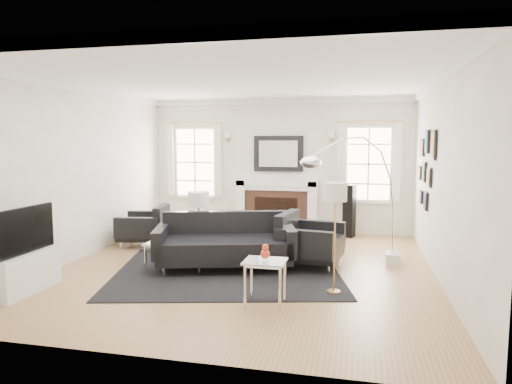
% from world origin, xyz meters
% --- Properties ---
extents(floor, '(6.00, 6.00, 0.00)m').
position_xyz_m(floor, '(0.00, 0.00, 0.00)').
color(floor, olive).
rests_on(floor, ground).
extents(back_wall, '(5.50, 0.04, 2.80)m').
position_xyz_m(back_wall, '(0.00, 3.00, 1.40)').
color(back_wall, white).
rests_on(back_wall, floor).
extents(front_wall, '(5.50, 0.04, 2.80)m').
position_xyz_m(front_wall, '(0.00, -3.00, 1.40)').
color(front_wall, white).
rests_on(front_wall, floor).
extents(left_wall, '(0.04, 6.00, 2.80)m').
position_xyz_m(left_wall, '(-2.75, 0.00, 1.40)').
color(left_wall, white).
rests_on(left_wall, floor).
extents(right_wall, '(0.04, 6.00, 2.80)m').
position_xyz_m(right_wall, '(2.75, 0.00, 1.40)').
color(right_wall, white).
rests_on(right_wall, floor).
extents(ceiling, '(5.50, 6.00, 0.02)m').
position_xyz_m(ceiling, '(0.00, 0.00, 2.80)').
color(ceiling, white).
rests_on(ceiling, back_wall).
extents(crown_molding, '(5.50, 6.00, 0.12)m').
position_xyz_m(crown_molding, '(0.00, 0.00, 2.74)').
color(crown_molding, white).
rests_on(crown_molding, back_wall).
extents(fireplace, '(1.70, 0.69, 1.11)m').
position_xyz_m(fireplace, '(0.00, 2.79, 0.54)').
color(fireplace, white).
rests_on(fireplace, floor).
extents(mantel_mirror, '(1.05, 0.07, 0.75)m').
position_xyz_m(mantel_mirror, '(0.00, 2.95, 1.65)').
color(mantel_mirror, black).
rests_on(mantel_mirror, back_wall).
extents(window_left, '(1.24, 0.15, 1.62)m').
position_xyz_m(window_left, '(-1.85, 2.95, 1.46)').
color(window_left, white).
rests_on(window_left, back_wall).
extents(window_right, '(1.24, 0.15, 1.62)m').
position_xyz_m(window_right, '(1.85, 2.95, 1.46)').
color(window_right, white).
rests_on(window_right, back_wall).
extents(gallery_wall, '(0.04, 1.73, 1.29)m').
position_xyz_m(gallery_wall, '(2.72, 1.30, 1.53)').
color(gallery_wall, black).
rests_on(gallery_wall, right_wall).
extents(tv_unit, '(0.35, 1.00, 1.09)m').
position_xyz_m(tv_unit, '(-2.44, -1.70, 0.33)').
color(tv_unit, white).
rests_on(tv_unit, floor).
extents(area_rug, '(3.74, 3.35, 0.01)m').
position_xyz_m(area_rug, '(-0.20, -0.24, 0.01)').
color(area_rug, black).
rests_on(area_rug, floor).
extents(sofa, '(2.22, 1.45, 0.67)m').
position_xyz_m(sofa, '(-0.29, -0.04, 0.36)').
color(sofa, black).
rests_on(sofa, floor).
extents(armchair_left, '(0.95, 1.03, 0.61)m').
position_xyz_m(armchair_left, '(-2.14, 1.09, 0.34)').
color(armchair_left, black).
rests_on(armchair_left, floor).
extents(armchair_right, '(1.03, 1.12, 0.67)m').
position_xyz_m(armchair_right, '(0.91, 0.31, 0.37)').
color(armchair_right, black).
rests_on(armchair_right, floor).
extents(coffee_table, '(0.91, 0.91, 0.41)m').
position_xyz_m(coffee_table, '(-0.96, -0.10, 0.37)').
color(coffee_table, silver).
rests_on(coffee_table, floor).
extents(side_table_left, '(0.44, 0.44, 0.48)m').
position_xyz_m(side_table_left, '(-0.97, 0.68, 0.38)').
color(side_table_left, silver).
rests_on(side_table_left, floor).
extents(nesting_table, '(0.48, 0.41, 0.53)m').
position_xyz_m(nesting_table, '(0.62, -1.49, 0.42)').
color(nesting_table, silver).
rests_on(nesting_table, floor).
extents(gourd_lamp, '(0.36, 0.36, 0.58)m').
position_xyz_m(gourd_lamp, '(-0.97, 0.68, 0.82)').
color(gourd_lamp, '#CEDA1B').
rests_on(gourd_lamp, side_table_left).
extents(orange_vase, '(0.11, 0.11, 0.17)m').
position_xyz_m(orange_vase, '(0.62, -1.49, 0.63)').
color(orange_vase, red).
rests_on(orange_vase, nesting_table).
extents(arc_floor_lamp, '(1.44, 1.34, 2.04)m').
position_xyz_m(arc_floor_lamp, '(1.60, 0.23, 1.11)').
color(arc_floor_lamp, silver).
rests_on(arc_floor_lamp, floor).
extents(stick_floor_lamp, '(0.28, 0.28, 1.40)m').
position_xyz_m(stick_floor_lamp, '(1.38, -0.88, 1.21)').
color(stick_floor_lamp, '#C09242').
rests_on(stick_floor_lamp, floor).
extents(speaker_tower, '(0.27, 0.27, 1.05)m').
position_xyz_m(speaker_tower, '(1.49, 2.65, 0.52)').
color(speaker_tower, black).
rests_on(speaker_tower, floor).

